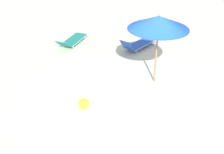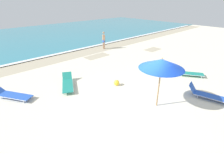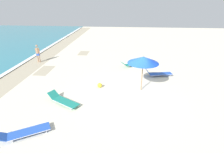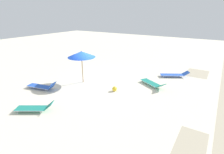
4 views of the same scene
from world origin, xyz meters
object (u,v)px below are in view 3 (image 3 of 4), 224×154
(sun_lounger_under_umbrella, at_px, (131,64))
(sun_lounger_beside_umbrella, at_px, (24,132))
(beach_umbrella, at_px, (143,60))
(sun_lounger_near_water_right, at_px, (158,73))
(beach_ball, at_px, (100,85))
(beachgoer_wading_adult, at_px, (38,52))
(sun_lounger_near_water_left, at_px, (63,100))

(sun_lounger_under_umbrella, xyz_separation_m, sun_lounger_beside_umbrella, (-9.63, 5.06, -0.01))
(beach_umbrella, xyz_separation_m, sun_lounger_beside_umbrella, (-4.99, 5.69, -1.98))
(sun_lounger_near_water_right, bearing_deg, beach_ball, 106.73)
(sun_lounger_near_water_right, distance_m, beachgoer_wading_adult, 11.62)
(beach_umbrella, distance_m, sun_lounger_near_water_left, 5.63)
(sun_lounger_under_umbrella, xyz_separation_m, beachgoer_wading_adult, (0.37, 9.16, 0.79))
(beach_umbrella, xyz_separation_m, beachgoer_wading_adult, (5.01, 9.78, -1.19))
(sun_lounger_beside_umbrella, bearing_deg, beach_umbrella, -79.37)
(sun_lounger_under_umbrella, bearing_deg, sun_lounger_near_water_right, -166.32)
(sun_lounger_near_water_left, relative_size, beach_ball, 6.62)
(beach_umbrella, xyz_separation_m, sun_lounger_near_water_right, (2.54, -1.54, -1.97))
(beach_ball, bearing_deg, sun_lounger_near_water_left, 140.00)
(sun_lounger_under_umbrella, bearing_deg, beach_umbrella, 155.39)
(sun_lounger_beside_umbrella, xyz_separation_m, sun_lounger_near_water_left, (2.84, -0.87, 0.00))
(beachgoer_wading_adult, distance_m, beach_ball, 8.47)
(beach_umbrella, height_order, beach_ball, beach_umbrella)
(sun_lounger_under_umbrella, bearing_deg, sun_lounger_beside_umbrella, 120.01)
(sun_lounger_beside_umbrella, bearing_deg, sun_lounger_under_umbrella, -58.37)
(beach_ball, bearing_deg, beachgoer_wading_adult, 54.37)
(sun_lounger_near_water_right, bearing_deg, sun_lounger_near_water_left, 114.52)
(beach_umbrella, distance_m, sun_lounger_under_umbrella, 5.08)
(beachgoer_wading_adult, bearing_deg, sun_lounger_under_umbrella, 5.88)
(beach_umbrella, relative_size, sun_lounger_under_umbrella, 1.21)
(beach_umbrella, relative_size, sun_lounger_beside_umbrella, 1.09)
(sun_lounger_near_water_right, height_order, beach_ball, sun_lounger_near_water_right)
(sun_lounger_near_water_left, bearing_deg, sun_lounger_under_umbrella, -2.47)
(sun_lounger_beside_umbrella, bearing_deg, beach_ball, -59.13)
(beach_umbrella, relative_size, sun_lounger_near_water_right, 1.09)
(sun_lounger_beside_umbrella, distance_m, sun_lounger_near_water_right, 10.44)
(beachgoer_wading_adult, relative_size, beach_ball, 5.27)
(sun_lounger_beside_umbrella, distance_m, sun_lounger_near_water_left, 2.97)
(beachgoer_wading_adult, xyz_separation_m, beach_ball, (-4.91, -6.85, -0.83))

